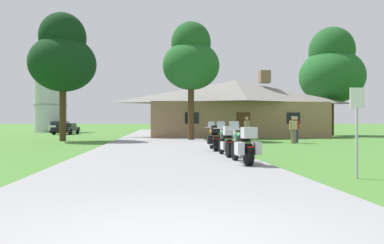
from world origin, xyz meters
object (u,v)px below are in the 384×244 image
at_px(parked_white_suv_far_left, 61,126).
at_px(tree_by_lodge_front, 191,59).
at_px(motorcycle_green_second_in_row, 226,141).
at_px(tree_left_near, 63,56).
at_px(bystander_red_shirt_near_lodge, 296,128).
at_px(metal_silo_distant, 50,101).
at_px(bystander_tan_shirt_beside_signpost, 247,128).
at_px(bystander_tan_shirt_by_tree, 293,128).
at_px(motorcycle_orange_farthest_in_row, 214,138).
at_px(tree_right_of_lodge, 332,69).
at_px(metal_signpost_roadside, 357,121).
at_px(parked_black_sedan_far_left, 66,128).
at_px(motorcycle_green_nearest_to_camera, 244,146).

bearing_deg(parked_white_suv_far_left, tree_by_lodge_front, -57.67).
relative_size(motorcycle_green_second_in_row, tree_left_near, 0.23).
bearing_deg(bystander_red_shirt_near_lodge, metal_silo_distant, 27.93).
bearing_deg(bystander_tan_shirt_beside_signpost, bystander_tan_shirt_by_tree, -158.39).
distance_m(motorcycle_orange_farthest_in_row, tree_left_near, 14.52).
height_order(bystander_tan_shirt_by_tree, tree_right_of_lodge, tree_right_of_lodge).
distance_m(bystander_red_shirt_near_lodge, metal_signpost_roadside, 14.83).
bearing_deg(metal_signpost_roadside, parked_white_suv_far_left, 113.57).
height_order(bystander_tan_shirt_beside_signpost, tree_left_near, tree_left_near).
xyz_separation_m(bystander_tan_shirt_by_tree, metal_silo_distant, (-22.53, 27.52, 3.16)).
bearing_deg(parked_white_suv_far_left, tree_left_near, -77.63).
distance_m(tree_left_near, parked_black_sedan_far_left, 15.65).
height_order(motorcycle_green_nearest_to_camera, tree_left_near, tree_left_near).
relative_size(motorcycle_green_second_in_row, tree_by_lodge_front, 0.24).
bearing_deg(bystander_red_shirt_near_lodge, motorcycle_orange_farthest_in_row, 122.87).
distance_m(motorcycle_green_second_in_row, tree_left_near, 16.49).
height_order(tree_left_near, tree_right_of_lodge, tree_right_of_lodge).
distance_m(motorcycle_orange_farthest_in_row, bystander_tan_shirt_by_tree, 8.19).
xyz_separation_m(motorcycle_green_second_in_row, parked_black_sedan_far_left, (-12.49, 26.98, 0.02)).
xyz_separation_m(bystander_red_shirt_near_lodge, metal_silo_distant, (-22.93, 26.98, 3.16)).
height_order(tree_by_lodge_front, tree_right_of_lodge, tree_right_of_lodge).
xyz_separation_m(motorcycle_green_nearest_to_camera, tree_right_of_lodge, (14.17, 23.09, 5.88)).
bearing_deg(metal_silo_distant, bystander_tan_shirt_beside_signpost, -51.42).
xyz_separation_m(bystander_tan_shirt_by_tree, parked_white_suv_far_left, (-20.60, 25.12, -0.17)).
relative_size(motorcycle_green_second_in_row, metal_silo_distant, 0.25).
xyz_separation_m(motorcycle_green_second_in_row, tree_right_of_lodge, (14.24, 20.54, 5.87)).
bearing_deg(tree_right_of_lodge, tree_by_lodge_front, -151.44).
height_order(metal_signpost_roadside, tree_left_near, tree_left_near).
xyz_separation_m(motorcycle_green_nearest_to_camera, motorcycle_orange_farthest_in_row, (-0.09, 5.25, 0.00)).
bearing_deg(motorcycle_green_second_in_row, tree_right_of_lodge, 53.89).
bearing_deg(tree_right_of_lodge, motorcycle_orange_farthest_in_row, -128.63).
distance_m(bystander_tan_shirt_beside_signpost, metal_signpost_roadside, 16.04).
height_order(tree_right_of_lodge, parked_white_suv_far_left, tree_right_of_lodge).
height_order(parked_white_suv_far_left, parked_black_sedan_far_left, parked_white_suv_far_left).
xyz_separation_m(bystander_tan_shirt_beside_signpost, metal_signpost_roadside, (-1.28, -15.98, 0.40)).
xyz_separation_m(motorcycle_orange_farthest_in_row, bystander_tan_shirt_beside_signpost, (3.44, 8.01, 0.34)).
bearing_deg(parked_white_suv_far_left, bystander_tan_shirt_by_tree, -53.30).
height_order(metal_signpost_roadside, parked_white_suv_far_left, metal_signpost_roadside).
xyz_separation_m(bystander_tan_shirt_by_tree, tree_right_of_lodge, (8.43, 12.10, 5.54)).
xyz_separation_m(motorcycle_green_nearest_to_camera, bystander_red_shirt_near_lodge, (6.13, 11.53, 0.34)).
relative_size(motorcycle_green_nearest_to_camera, tree_left_near, 0.23).
xyz_separation_m(tree_left_near, tree_by_lodge_front, (8.99, 0.06, -0.08)).
distance_m(motorcycle_orange_farthest_in_row, bystander_red_shirt_near_lodge, 8.85).
xyz_separation_m(metal_signpost_roadside, tree_by_lodge_front, (-2.33, 17.96, 4.50)).
height_order(bystander_tan_shirt_beside_signpost, bystander_tan_shirt_by_tree, same).
relative_size(bystander_tan_shirt_by_tree, metal_silo_distant, 0.21).
relative_size(metal_silo_distant, parked_black_sedan_far_left, 1.90).
bearing_deg(motorcycle_green_nearest_to_camera, metal_signpost_roadside, -56.67).
relative_size(motorcycle_orange_farthest_in_row, parked_white_suv_far_left, 0.44).
xyz_separation_m(tree_right_of_lodge, parked_black_sedan_far_left, (-26.73, 6.44, -5.84)).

